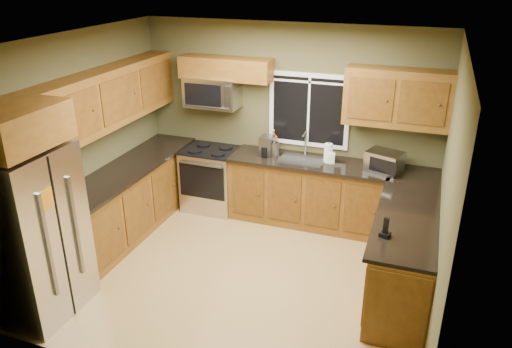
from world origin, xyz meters
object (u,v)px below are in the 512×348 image
Objects in this scene: toaster_oven at (384,162)px; paper_towel_roll at (328,153)px; soap_bottle_a at (273,141)px; range at (211,178)px; microwave at (212,92)px; coffee_maker at (267,147)px; kettle at (274,148)px; cordless_phone at (385,231)px; refrigerator at (33,234)px; soap_bottle_b at (331,156)px.

paper_towel_roll reaches higher than toaster_oven.
soap_bottle_a is (-0.80, 0.11, 0.03)m from paper_towel_roll.
paper_towel_roll is 0.87× the size of soap_bottle_a.
range is 1.23× the size of microwave.
paper_towel_roll is at bearing 3.35° from coffee_maker.
cordless_phone is (1.69, -1.71, -0.05)m from kettle.
refrigerator is 3.17m from coffee_maker.
kettle is 0.74m from paper_towel_roll.
microwave is (0.69, 2.91, 0.83)m from refrigerator.
soap_bottle_a is at bearing 112.00° from kettle.
soap_bottle_b is at bearing -3.46° from microwave.
range is 1.11m from soap_bottle_a.
range is at bearing 179.43° from toaster_oven.
range is 3.91× the size of kettle.
kettle is (1.64, 2.79, 0.15)m from refrigerator.
kettle is (0.10, 0.02, -0.02)m from coffee_maker.
microwave is 1.09m from coffee_maker.
refrigerator is 5.51× the size of soap_bottle_a.
paper_towel_roll is (-0.74, 0.07, -0.00)m from toaster_oven.
refrigerator is 2.37× the size of microwave.
cordless_phone is at bearing -32.61° from range.
soap_bottle_a is at bearing 73.63° from coffee_maker.
cordless_phone is at bearing -45.43° from kettle.
range is 1.84m from soap_bottle_b.
coffee_maker is 0.99× the size of paper_towel_roll.
soap_bottle_b is at bearing -21.19° from paper_towel_roll.
kettle is 0.73× the size of soap_bottle_a.
soap_bottle_b is (0.85, -0.13, -0.06)m from soap_bottle_a.
range is at bearing -178.32° from paper_towel_roll.
refrigerator is 3.55× the size of toaster_oven.
coffee_maker is at bearing 60.90° from refrigerator.
microwave reaches higher than refrigerator.
toaster_oven reaches higher than cordless_phone.
refrigerator is at bearing -103.97° from range.
toaster_oven is at bearing -4.52° from soap_bottle_b.
kettle is at bearing 59.50° from refrigerator.
microwave is 2.67× the size of paper_towel_roll.
range is 1.27m from microwave.
range is 3.35× the size of coffee_maker.
microwave is at bearing 76.66° from refrigerator.
microwave is at bearing 176.54° from soap_bottle_b.
microwave is at bearing 170.94° from coffee_maker.
soap_bottle_b is 1.01× the size of cordless_phone.
microwave reaches higher than paper_towel_roll.
kettle is (-1.49, 0.05, -0.02)m from toaster_oven.
microwave is 1.18m from kettle.
toaster_oven is 1.78× the size of paper_towel_roll.
paper_towel_roll is (0.74, 0.03, 0.02)m from kettle.
refrigerator reaches higher than cordless_phone.
refrigerator is 1.92× the size of range.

